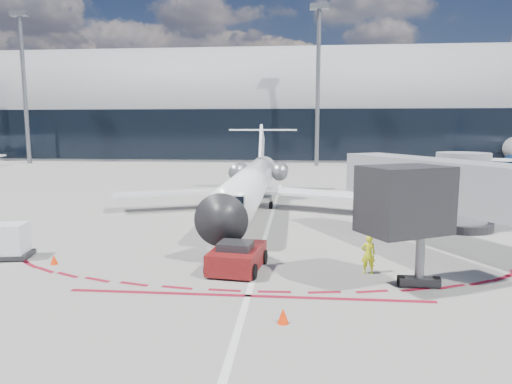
# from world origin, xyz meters

# --- Properties ---
(ground) EXTENTS (260.00, 260.00, 0.00)m
(ground) POSITION_xyz_m (0.00, 0.00, 0.00)
(ground) COLOR slate
(ground) RESTS_ON ground
(apron_centerline) EXTENTS (0.25, 40.00, 0.01)m
(apron_centerline) POSITION_xyz_m (0.00, 2.00, 0.01)
(apron_centerline) COLOR silver
(apron_centerline) RESTS_ON ground
(apron_stop_bar) EXTENTS (14.00, 0.25, 0.01)m
(apron_stop_bar) POSITION_xyz_m (0.00, -11.50, 0.01)
(apron_stop_bar) COLOR maroon
(apron_stop_bar) RESTS_ON ground
(terminal_building) EXTENTS (150.00, 24.15, 24.00)m
(terminal_building) POSITION_xyz_m (0.00, 64.97, 8.52)
(terminal_building) COLOR gray
(terminal_building) RESTS_ON ground
(jet_bridge) EXTENTS (10.03, 15.20, 4.90)m
(jet_bridge) POSITION_xyz_m (9.79, -3.01, 3.01)
(jet_bridge) COLOR gray
(jet_bridge) RESTS_ON ground
(light_mast_west) EXTENTS (0.70, 0.70, 25.00)m
(light_mast_west) POSITION_xyz_m (-45.00, 48.00, 12.50)
(light_mast_west) COLOR slate
(light_mast_west) RESTS_ON ground
(light_mast_centre) EXTENTS (0.70, 0.70, 25.00)m
(light_mast_centre) POSITION_xyz_m (5.00, 48.00, 12.50)
(light_mast_centre) COLOR slate
(light_mast_centre) RESTS_ON ground
(regional_jet) EXTENTS (21.44, 26.44, 6.62)m
(regional_jet) POSITION_xyz_m (-1.61, 5.94, 2.21)
(regional_jet) COLOR white
(regional_jet) RESTS_ON ground
(pushback_tug) EXTENTS (2.59, 5.32, 1.36)m
(pushback_tug) POSITION_xyz_m (-0.83, -8.35, 0.60)
(pushback_tug) COLOR #580F0C
(pushback_tug) RESTS_ON ground
(ramp_worker) EXTENTS (0.63, 0.41, 1.72)m
(ramp_worker) POSITION_xyz_m (4.96, -8.32, 0.86)
(ramp_worker) COLOR #F1FF1A
(ramp_worker) RESTS_ON ground
(uld_container) EXTENTS (2.07, 1.85, 1.71)m
(uld_container) POSITION_xyz_m (-12.11, -7.52, 0.85)
(uld_container) COLOR black
(uld_container) RESTS_ON ground
(safety_cone_left) EXTENTS (0.34, 0.34, 0.47)m
(safety_cone_left) POSITION_xyz_m (-9.48, -8.30, 0.24)
(safety_cone_left) COLOR #FF3105
(safety_cone_left) RESTS_ON ground
(safety_cone_right) EXTENTS (0.38, 0.38, 0.53)m
(safety_cone_right) POSITION_xyz_m (1.41, -13.82, 0.26)
(safety_cone_right) COLOR #FF3105
(safety_cone_right) RESTS_ON ground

